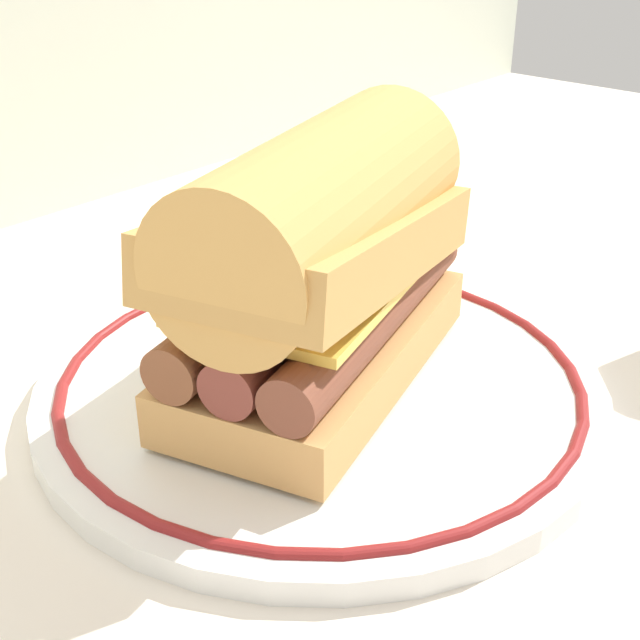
# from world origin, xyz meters

# --- Properties ---
(ground_plane) EXTENTS (1.50, 1.50, 0.00)m
(ground_plane) POSITION_xyz_m (0.00, 0.00, 0.00)
(ground_plane) COLOR silver
(plate) EXTENTS (0.28, 0.28, 0.01)m
(plate) POSITION_xyz_m (-0.00, -0.01, 0.01)
(plate) COLOR white
(plate) RESTS_ON ground_plane
(sausage_sandwich) EXTENTS (0.20, 0.13, 0.12)m
(sausage_sandwich) POSITION_xyz_m (-0.00, -0.01, 0.08)
(sausage_sandwich) COLOR tan
(sausage_sandwich) RESTS_ON plate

